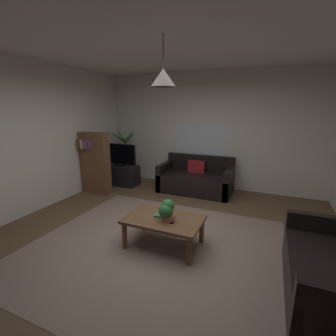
{
  "coord_description": "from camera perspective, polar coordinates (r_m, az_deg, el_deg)",
  "views": [
    {
      "loc": [
        1.38,
        -2.9,
        1.92
      ],
      "look_at": [
        0.0,
        0.3,
        1.05
      ],
      "focal_mm": 25.63,
      "sensor_mm": 36.0,
      "label": 1
    }
  ],
  "objects": [
    {
      "name": "pendant_lamp",
      "position": [
        3.11,
        -1.14,
        20.68
      ],
      "size": [
        0.31,
        0.31,
        0.6
      ],
      "color": "black"
    },
    {
      "name": "floor",
      "position": [
        3.75,
        -1.9,
        -17.0
      ],
      "size": [
        5.27,
        5.65,
        0.02
      ],
      "primitive_type": "cube",
      "color": "brown",
      "rests_on": "ground"
    },
    {
      "name": "book_on_table_0",
      "position": [
        3.48,
        -2.11,
        -11.21
      ],
      "size": [
        0.16,
        0.14,
        0.02
      ],
      "primitive_type": "cube",
      "rotation": [
        0.0,
        0.0,
        0.21
      ],
      "color": "#387247",
      "rests_on": "coffee_table"
    },
    {
      "name": "remote_on_table_0",
      "position": [
        3.34,
        0.53,
        -12.34
      ],
      "size": [
        0.14,
        0.15,
        0.02
      ],
      "primitive_type": "cube",
      "rotation": [
        0.0,
        0.0,
        3.88
      ],
      "color": "black",
      "rests_on": "coffee_table"
    },
    {
      "name": "bookshelf_corner",
      "position": [
        5.72,
        -17.01,
        1.27
      ],
      "size": [
        0.7,
        0.31,
        1.4
      ],
      "color": "brown",
      "rests_on": "ground"
    },
    {
      "name": "coffee_table",
      "position": [
        3.46,
        -0.98,
        -12.75
      ],
      "size": [
        1.07,
        0.69,
        0.43
      ],
      "color": "brown",
      "rests_on": "ground"
    },
    {
      "name": "potted_plant_on_table",
      "position": [
        3.3,
        -0.25,
        -9.96
      ],
      "size": [
        0.22,
        0.25,
        0.3
      ],
      "color": "#B77051",
      "rests_on": "coffee_table"
    },
    {
      "name": "couch_under_window",
      "position": [
        5.7,
        6.64,
        -2.88
      ],
      "size": [
        1.66,
        0.87,
        0.82
      ],
      "color": "black",
      "rests_on": "ground"
    },
    {
      "name": "potted_palm_corner",
      "position": [
        6.64,
        -10.1,
        2.33
      ],
      "size": [
        0.8,
        0.81,
        1.39
      ],
      "color": "#4C4C51",
      "rests_on": "ground"
    },
    {
      "name": "wall_left",
      "position": [
        5.0,
        -31.03,
        5.9
      ],
      "size": [
        0.06,
        5.65,
        2.77
      ],
      "primitive_type": "cube",
      "color": "silver",
      "rests_on": "ground"
    },
    {
      "name": "rug",
      "position": [
        3.59,
        -3.33,
        -18.3
      ],
      "size": [
        3.43,
        3.11,
        0.01
      ],
      "primitive_type": "cube",
      "color": "gray",
      "rests_on": "ground"
    },
    {
      "name": "tv_stand",
      "position": [
        6.29,
        -11.11,
        -1.64
      ],
      "size": [
        0.9,
        0.44,
        0.5
      ],
      "primitive_type": "cube",
      "color": "black",
      "rests_on": "ground"
    },
    {
      "name": "window_pane",
      "position": [
        6.0,
        7.75,
        6.1
      ],
      "size": [
        1.25,
        0.01,
        0.95
      ],
      "primitive_type": "cube",
      "color": "white"
    },
    {
      "name": "tv",
      "position": [
        6.15,
        -11.46,
        3.15
      ],
      "size": [
        0.91,
        0.16,
        0.56
      ],
      "color": "black",
      "rests_on": "tv_stand"
    },
    {
      "name": "ceiling",
      "position": [
        3.32,
        -2.34,
        29.02
      ],
      "size": [
        5.27,
        5.65,
        0.02
      ],
      "primitive_type": "cube",
      "color": "white"
    },
    {
      "name": "wall_back",
      "position": [
        5.94,
        9.92,
        8.66
      ],
      "size": [
        5.39,
        0.06,
        2.77
      ],
      "primitive_type": "cube",
      "color": "silver",
      "rests_on": "ground"
    }
  ]
}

